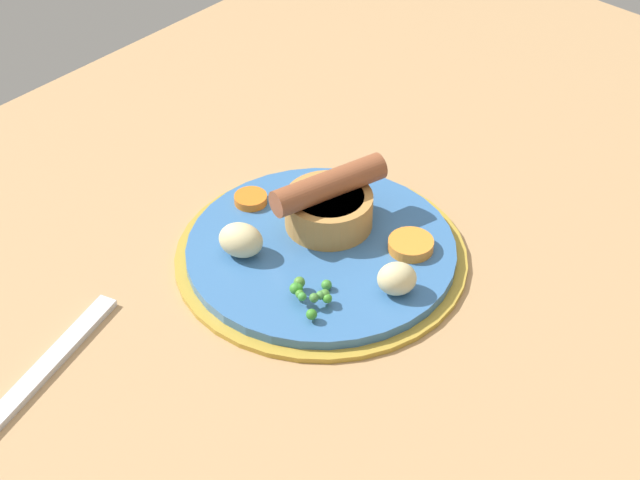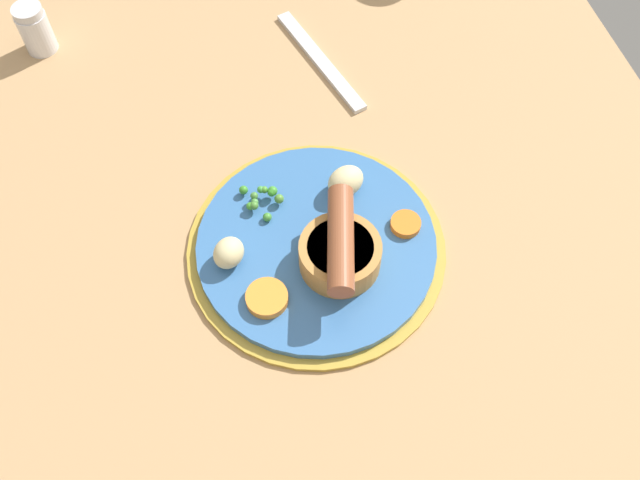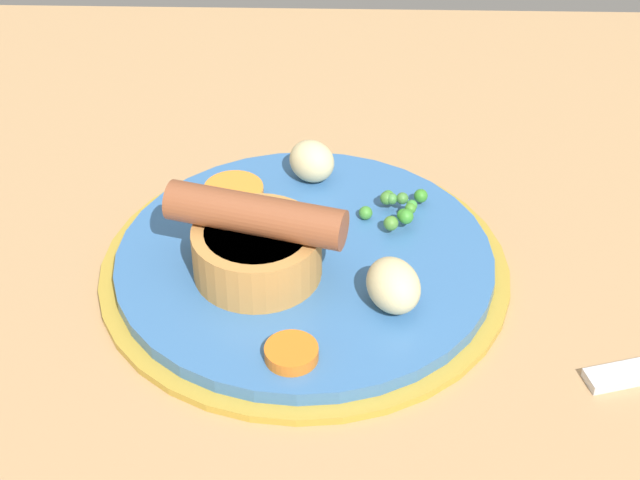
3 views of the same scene
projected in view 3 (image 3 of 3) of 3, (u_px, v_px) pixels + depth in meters
The scene contains 8 objects.
dining_table at pixel (225, 314), 66.76cm from camera, with size 110.00×80.00×3.00cm, color tan.
dinner_plate at pixel (305, 267), 67.17cm from camera, with size 25.76×25.76×1.40cm.
sausage_pudding at pixel (257, 242), 64.03cm from camera, with size 11.08×7.85×5.60cm.
pea_pile at pixel (397, 208), 69.20cm from camera, with size 4.57×4.19×1.56cm.
potato_chunk_0 at pixel (393, 285), 62.10cm from camera, with size 3.92×3.02×3.06cm, color beige.
potato_chunk_1 at pixel (312, 161), 72.52cm from camera, with size 3.29×2.79×2.85cm, color beige.
carrot_slice_2 at pixel (291, 353), 59.29cm from camera, with size 3.04×3.04×0.78cm, color orange.
carrot_slice_4 at pixel (240, 193), 71.20cm from camera, with size 3.99×3.99×0.97cm, color orange.
Camera 3 is at (-7.24, 49.59, 46.24)cm, focal length 60.00 mm.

